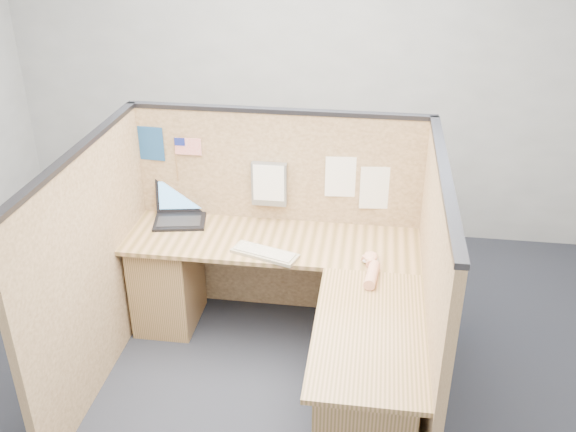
% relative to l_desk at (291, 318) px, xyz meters
% --- Properties ---
extents(floor, '(5.00, 5.00, 0.00)m').
position_rel_l_desk_xyz_m(floor, '(-0.18, -0.29, -0.39)').
color(floor, black).
rests_on(floor, ground).
extents(wall_back, '(5.00, 0.00, 5.00)m').
position_rel_l_desk_xyz_m(wall_back, '(-0.18, 1.96, 1.01)').
color(wall_back, gray).
rests_on(wall_back, floor).
extents(cubicle_partitions, '(2.06, 1.83, 1.53)m').
position_rel_l_desk_xyz_m(cubicle_partitions, '(-0.18, 0.14, 0.38)').
color(cubicle_partitions, brown).
rests_on(cubicle_partitions, floor).
extents(l_desk, '(1.95, 1.75, 0.73)m').
position_rel_l_desk_xyz_m(l_desk, '(0.00, 0.00, 0.00)').
color(l_desk, brown).
rests_on(l_desk, floor).
extents(laptop, '(0.40, 0.40, 0.26)m').
position_rel_l_desk_xyz_m(laptop, '(-0.86, 0.61, 0.40)').
color(laptop, black).
rests_on(laptop, l_desk).
extents(keyboard, '(0.46, 0.27, 0.03)m').
position_rel_l_desk_xyz_m(keyboard, '(-0.20, 0.19, 0.35)').
color(keyboard, gray).
rests_on(keyboard, l_desk).
extents(mouse, '(0.12, 0.09, 0.04)m').
position_rel_l_desk_xyz_m(mouse, '(0.47, 0.19, 0.36)').
color(mouse, silver).
rests_on(mouse, l_desk).
extents(hand_forearm, '(0.11, 0.37, 0.08)m').
position_rel_l_desk_xyz_m(hand_forearm, '(0.48, 0.06, 0.37)').
color(hand_forearm, tan).
rests_on(hand_forearm, l_desk).
extents(blue_poster, '(0.18, 0.02, 0.24)m').
position_rel_l_desk_xyz_m(blue_poster, '(-1.06, 0.68, 0.86)').
color(blue_poster, navy).
rests_on(blue_poster, cubicle_partitions).
extents(american_flag, '(0.19, 0.01, 0.32)m').
position_rel_l_desk_xyz_m(american_flag, '(-0.82, 0.67, 0.85)').
color(american_flag, olive).
rests_on(american_flag, cubicle_partitions).
extents(file_holder, '(0.24, 0.05, 0.31)m').
position_rel_l_desk_xyz_m(file_holder, '(-0.24, 0.66, 0.62)').
color(file_holder, slate).
rests_on(file_holder, cubicle_partitions).
extents(paper_left, '(0.23, 0.02, 0.29)m').
position_rel_l_desk_xyz_m(paper_left, '(0.25, 0.68, 0.69)').
color(paper_left, white).
rests_on(paper_left, cubicle_partitions).
extents(paper_right, '(0.24, 0.03, 0.31)m').
position_rel_l_desk_xyz_m(paper_right, '(0.49, 0.68, 0.62)').
color(paper_right, white).
rests_on(paper_right, cubicle_partitions).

